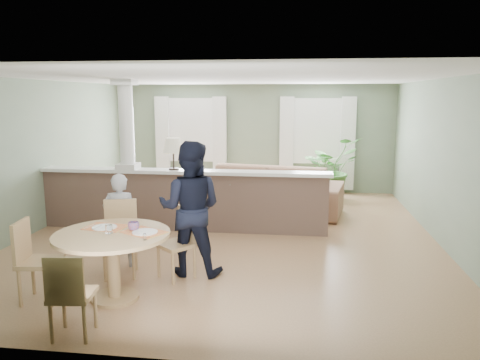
# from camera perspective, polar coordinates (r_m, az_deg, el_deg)

# --- Properties ---
(ground) EXTENTS (8.00, 8.00, 0.00)m
(ground) POSITION_cam_1_polar(r_m,az_deg,el_deg) (8.30, -1.19, -6.69)
(ground) COLOR tan
(ground) RESTS_ON ground
(room_shell) EXTENTS (7.02, 8.02, 2.71)m
(room_shell) POSITION_cam_1_polar(r_m,az_deg,el_deg) (8.59, -0.80, 6.20)
(room_shell) COLOR gray
(room_shell) RESTS_ON ground
(pony_wall) EXTENTS (5.32, 0.38, 2.70)m
(pony_wall) POSITION_cam_1_polar(r_m,az_deg,el_deg) (8.51, -7.59, -1.43)
(pony_wall) COLOR brown
(pony_wall) RESTS_ON ground
(sofa) EXTENTS (3.35, 1.78, 0.93)m
(sofa) POSITION_cam_1_polar(r_m,az_deg,el_deg) (9.81, 3.00, -1.25)
(sofa) COLOR #875E49
(sofa) RESTS_ON ground
(houseplant) EXTENTS (1.75, 1.73, 1.47)m
(houseplant) POSITION_cam_1_polar(r_m,az_deg,el_deg) (11.20, 10.91, 1.41)
(houseplant) COLOR #35692A
(houseplant) RESTS_ON ground
(dining_table) EXTENTS (1.36, 1.36, 0.93)m
(dining_table) POSITION_cam_1_polar(r_m,az_deg,el_deg) (5.78, -15.19, -7.85)
(dining_table) COLOR tan
(dining_table) RESTS_ON ground
(chair_far_boy) EXTENTS (0.56, 0.56, 1.01)m
(chair_far_boy) POSITION_cam_1_polar(r_m,az_deg,el_deg) (6.61, -14.37, -6.39)
(chair_far_boy) COLOR tan
(chair_far_boy) RESTS_ON ground
(chair_far_man) EXTENTS (0.60, 0.60, 0.94)m
(chair_far_man) POSITION_cam_1_polar(r_m,az_deg,el_deg) (6.36, -7.24, -7.15)
(chair_far_man) COLOR tan
(chair_far_man) RESTS_ON ground
(chair_near) EXTENTS (0.45, 0.45, 0.90)m
(chair_near) POSITION_cam_1_polar(r_m,az_deg,el_deg) (5.04, -20.07, -12.73)
(chair_near) COLOR tan
(chair_near) RESTS_ON ground
(chair_side) EXTENTS (0.50, 0.50, 0.98)m
(chair_side) POSITION_cam_1_polar(r_m,az_deg,el_deg) (6.10, -23.91, -8.56)
(chair_side) COLOR tan
(chair_side) RESTS_ON ground
(child_person) EXTENTS (0.53, 0.38, 1.35)m
(child_person) POSITION_cam_1_polar(r_m,az_deg,el_deg) (6.86, -14.36, -4.77)
(child_person) COLOR #9E9DA3
(child_person) RESTS_ON ground
(man_person) EXTENTS (0.89, 0.70, 1.83)m
(man_person) POSITION_cam_1_polar(r_m,az_deg,el_deg) (6.36, -6.09, -3.46)
(man_person) COLOR black
(man_person) RESTS_ON ground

